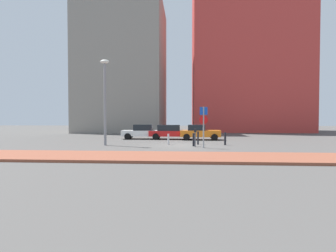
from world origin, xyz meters
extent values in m
plane|color=#4C4947|center=(0.00, 0.00, 0.00)|extent=(120.00, 120.00, 0.00)
cube|color=brown|center=(0.00, -6.65, 0.07)|extent=(40.00, 3.47, 0.14)
cube|color=white|center=(-4.03, 6.00, 0.61)|extent=(4.42, 1.99, 0.57)
cube|color=black|center=(-4.03, 6.00, 1.19)|extent=(1.97, 1.69, 0.60)
cylinder|color=black|center=(-2.61, 6.95, 0.32)|extent=(0.65, 0.26, 0.64)
cylinder|color=black|center=(-2.50, 5.23, 0.32)|extent=(0.65, 0.26, 0.64)
cylinder|color=black|center=(-5.55, 6.76, 0.32)|extent=(0.65, 0.26, 0.64)
cylinder|color=black|center=(-5.44, 5.05, 0.32)|extent=(0.65, 0.26, 0.64)
cube|color=red|center=(-1.08, 5.85, 0.60)|extent=(4.54, 1.80, 0.55)
cube|color=black|center=(-1.36, 5.85, 1.17)|extent=(2.26, 1.62, 0.59)
cylinder|color=black|center=(0.44, 6.74, 0.32)|extent=(0.64, 0.23, 0.64)
cylinder|color=black|center=(0.47, 5.03, 0.32)|extent=(0.64, 0.23, 0.64)
cylinder|color=black|center=(-2.63, 6.68, 0.32)|extent=(0.64, 0.23, 0.64)
cylinder|color=black|center=(-2.60, 4.97, 0.32)|extent=(0.64, 0.23, 0.64)
cube|color=orange|center=(1.79, 5.35, 0.63)|extent=(3.95, 1.91, 0.63)
cube|color=black|center=(1.42, 5.36, 1.22)|extent=(1.70, 1.70, 0.55)
cylinder|color=black|center=(3.14, 6.21, 0.32)|extent=(0.65, 0.24, 0.64)
cylinder|color=black|center=(3.10, 4.41, 0.32)|extent=(0.65, 0.24, 0.64)
cylinder|color=black|center=(0.49, 6.28, 0.32)|extent=(0.65, 0.24, 0.64)
cylinder|color=black|center=(0.44, 4.48, 0.32)|extent=(0.65, 0.24, 0.64)
cylinder|color=gray|center=(1.60, -1.88, 1.46)|extent=(0.10, 0.10, 2.93)
cube|color=#1447B7|center=(1.60, -1.88, 2.63)|extent=(0.55, 0.08, 0.55)
cylinder|color=red|center=(1.60, -1.88, 2.00)|extent=(0.60, 0.07, 0.60)
cylinder|color=#4C4C51|center=(1.04, -1.27, 0.55)|extent=(0.08, 0.08, 1.09)
cube|color=black|center=(1.04, -1.27, 1.23)|extent=(0.18, 0.14, 0.28)
cylinder|color=gray|center=(-5.92, -0.52, 3.17)|extent=(0.20, 0.20, 6.35)
ellipsoid|color=silver|center=(-5.92, -0.52, 6.50)|extent=(0.70, 0.36, 0.30)
cylinder|color=#B7B7BC|center=(-1.04, 0.38, 0.43)|extent=(0.14, 0.14, 0.86)
cylinder|color=black|center=(1.34, 0.61, 0.53)|extent=(0.14, 0.14, 1.06)
cylinder|color=black|center=(0.94, -0.67, 0.49)|extent=(0.17, 0.17, 0.98)
cylinder|color=black|center=(3.46, 0.38, 0.50)|extent=(0.16, 0.16, 1.01)
cube|color=#BF3833|center=(10.59, 24.07, 13.40)|extent=(17.92, 12.26, 26.80)
cube|color=gray|center=(-9.73, 21.53, 10.43)|extent=(12.89, 13.39, 20.86)
camera|label=1|loc=(0.31, -19.73, 2.04)|focal=26.93mm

